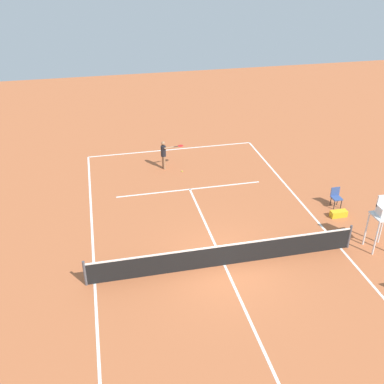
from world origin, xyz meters
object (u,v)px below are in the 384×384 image
object	(u,v)px
tennis_ball	(182,171)
equipment_bag	(339,214)
player_serving	(164,153)
courtside_chair_mid	(336,196)
umpire_chair	(383,215)

from	to	relation	value
tennis_ball	equipment_bag	distance (m)	8.61
player_serving	tennis_ball	world-z (taller)	player_serving
player_serving	tennis_ball	distance (m)	1.41
tennis_ball	equipment_bag	bearing A→B (deg)	135.03
player_serving	tennis_ball	bearing A→B (deg)	42.38
player_serving	courtside_chair_mid	distance (m)	9.30
player_serving	equipment_bag	bearing A→B (deg)	35.14
tennis_ball	umpire_chair	world-z (taller)	umpire_chair
equipment_bag	umpire_chair	bearing A→B (deg)	96.06
courtside_chair_mid	equipment_bag	xyz separation A→B (m)	(0.29, 0.89, -0.38)
umpire_chair	tennis_ball	bearing A→B (deg)	-53.60
tennis_ball	umpire_chair	distance (m)	10.84
player_serving	equipment_bag	size ratio (longest dim) A/B	2.14
courtside_chair_mid	equipment_bag	bearing A→B (deg)	71.96
umpire_chair	equipment_bag	bearing A→B (deg)	-83.94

